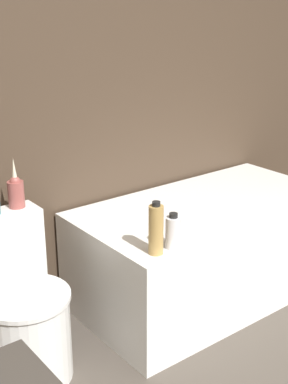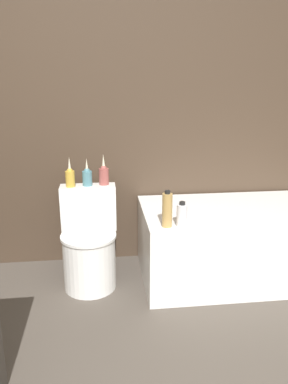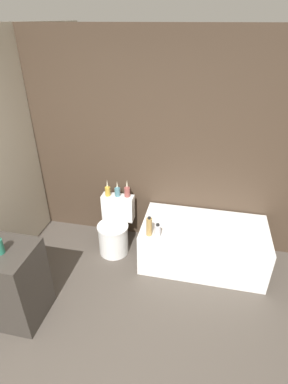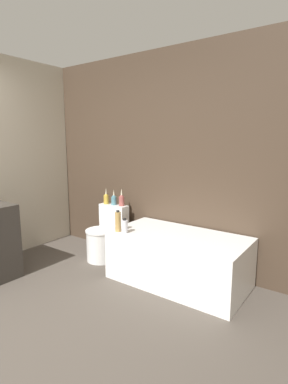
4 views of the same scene
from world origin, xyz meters
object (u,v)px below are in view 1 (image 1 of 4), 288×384
at_px(bathtub, 207,248).
at_px(shampoo_bottle_short, 173,232).
at_px(shampoo_bottle_tall, 156,229).
at_px(toilet, 19,312).
at_px(vase_bronze, 16,191).

bearing_deg(bathtub, shampoo_bottle_short, -150.28).
xyz_separation_m(bathtub, shampoo_bottle_tall, (-0.61, -0.29, 0.38)).
distance_m(bathtub, shampoo_bottle_short, 0.68).
distance_m(toilet, shampoo_bottle_short, 0.76).
height_order(toilet, shampoo_bottle_short, shampoo_bottle_short).
bearing_deg(shampoo_bottle_short, vase_bronze, 132.47).
height_order(bathtub, toilet, toilet).
xyz_separation_m(toilet, vase_bronze, (0.12, 0.21, 0.48)).
bearing_deg(bathtub, shampoo_bottle_tall, -154.45).
xyz_separation_m(toilet, shampoo_bottle_tall, (0.51, -0.32, 0.37)).
bearing_deg(shampoo_bottle_tall, vase_bronze, 126.39).
distance_m(bathtub, vase_bronze, 1.13).
relative_size(toilet, shampoo_bottle_short, 4.20).
relative_size(bathtub, toilet, 2.11).
xyz_separation_m(bathtub, toilet, (-1.11, 0.03, 0.01)).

